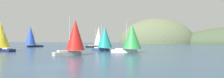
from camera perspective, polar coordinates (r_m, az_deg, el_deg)
ground_plane at (r=24.35m, az=-18.56°, el=-7.83°), size 360.00×360.00×0.00m
headland_center at (r=155.12m, az=12.94°, el=-1.36°), size 58.74×44.00×39.65m
sailboat_yellow_sail at (r=60.90m, az=-30.22°, el=0.91°), size 8.91×6.17×9.14m
sailboat_blue_spinnaker at (r=88.04m, az=-22.97°, el=0.77°), size 6.43×7.99×9.51m
sailboat_green_sail at (r=47.40m, az=5.81°, el=0.45°), size 7.43×4.59×7.79m
sailboat_white_mainsail at (r=80.30m, az=-4.09°, el=0.66°), size 7.75×6.27×8.72m
sailboat_red_spinnaker at (r=41.05m, az=-11.04°, el=0.87°), size 6.19×7.04×8.26m
sailboat_teal_sail at (r=53.61m, az=-2.29°, el=0.32°), size 7.63×6.32×7.77m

